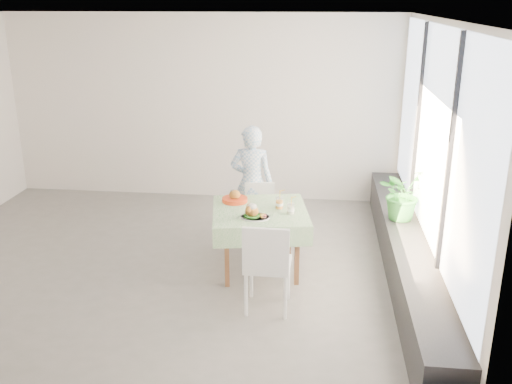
# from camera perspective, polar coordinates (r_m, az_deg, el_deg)

# --- Properties ---
(floor) EXTENTS (6.00, 6.00, 0.00)m
(floor) POSITION_cam_1_polar(r_m,az_deg,el_deg) (6.92, -9.26, -7.08)
(floor) COLOR #62605D
(floor) RESTS_ON ground
(ceiling) EXTENTS (6.00, 6.00, 0.00)m
(ceiling) POSITION_cam_1_polar(r_m,az_deg,el_deg) (6.23, -10.66, 16.75)
(ceiling) COLOR white
(ceiling) RESTS_ON ground
(wall_back) EXTENTS (6.00, 0.02, 2.80)m
(wall_back) POSITION_cam_1_polar(r_m,az_deg,el_deg) (8.80, -5.41, 8.35)
(wall_back) COLOR white
(wall_back) RESTS_ON ground
(wall_front) EXTENTS (6.00, 0.02, 2.80)m
(wall_front) POSITION_cam_1_polar(r_m,az_deg,el_deg) (4.22, -19.25, -4.53)
(wall_front) COLOR white
(wall_front) RESTS_ON ground
(wall_right) EXTENTS (0.02, 5.00, 2.80)m
(wall_right) POSITION_cam_1_polar(r_m,az_deg,el_deg) (6.30, 17.37, 3.30)
(wall_right) COLOR white
(wall_right) RESTS_ON ground
(window_pane) EXTENTS (0.01, 4.80, 2.18)m
(window_pane) POSITION_cam_1_polar(r_m,az_deg,el_deg) (6.23, 17.33, 5.53)
(window_pane) COLOR #D1E0F9
(window_pane) RESTS_ON ground
(window_ledge) EXTENTS (0.40, 4.80, 0.50)m
(window_ledge) POSITION_cam_1_polar(r_m,az_deg,el_deg) (6.65, 14.71, -6.20)
(window_ledge) COLOR black
(window_ledge) RESTS_ON ground
(cafe_table) EXTENTS (1.20, 1.20, 0.74)m
(cafe_table) POSITION_cam_1_polar(r_m,az_deg,el_deg) (6.50, 0.39, -4.11)
(cafe_table) COLOR brown
(cafe_table) RESTS_ON ground
(chair_far) EXTENTS (0.41, 0.41, 0.79)m
(chair_far) POSITION_cam_1_polar(r_m,az_deg,el_deg) (7.20, 0.35, -3.59)
(chair_far) COLOR white
(chair_far) RESTS_ON ground
(chair_near) EXTENTS (0.46, 0.46, 0.95)m
(chair_near) POSITION_cam_1_polar(r_m,az_deg,el_deg) (5.78, 1.16, -9.00)
(chair_near) COLOR white
(chair_near) RESTS_ON ground
(diner) EXTENTS (0.57, 0.39, 1.50)m
(diner) POSITION_cam_1_polar(r_m,az_deg,el_deg) (7.27, -0.42, 0.89)
(diner) COLOR #86B2D7
(diner) RESTS_ON ground
(main_dish) EXTENTS (0.32, 0.32, 0.16)m
(main_dish) POSITION_cam_1_polar(r_m,az_deg,el_deg) (6.14, -0.26, -2.14)
(main_dish) COLOR white
(main_dish) RESTS_ON cafe_table
(juice_cup_orange) EXTENTS (0.09, 0.09, 0.26)m
(juice_cup_orange) POSITION_cam_1_polar(r_m,az_deg,el_deg) (6.41, 2.35, -1.16)
(juice_cup_orange) COLOR white
(juice_cup_orange) RESTS_ON cafe_table
(juice_cup_lemonade) EXTENTS (0.08, 0.08, 0.24)m
(juice_cup_lemonade) POSITION_cam_1_polar(r_m,az_deg,el_deg) (6.27, 3.49, -1.72)
(juice_cup_lemonade) COLOR white
(juice_cup_lemonade) RESTS_ON cafe_table
(second_dish) EXTENTS (0.30, 0.30, 0.14)m
(second_dish) POSITION_cam_1_polar(r_m,az_deg,el_deg) (6.63, -2.13, -0.63)
(second_dish) COLOR red
(second_dish) RESTS_ON cafe_table
(potted_plant) EXTENTS (0.76, 0.76, 0.64)m
(potted_plant) POSITION_cam_1_polar(r_m,az_deg,el_deg) (6.92, 14.46, -0.10)
(potted_plant) COLOR #2E7627
(potted_plant) RESTS_ON window_ledge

